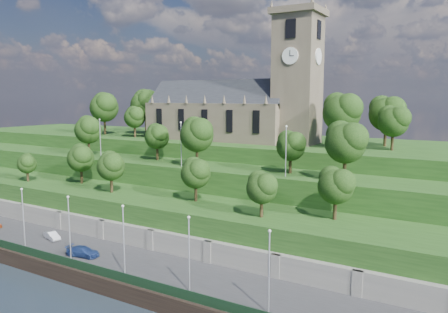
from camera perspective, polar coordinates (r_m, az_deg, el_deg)
The scene contains 16 objects.
ground at distance 63.51m, azimuth -19.84°, elevation -15.26°, with size 320.00×320.00×0.00m, color #1B222B.
promenade at distance 66.80m, azimuth -15.83°, elevation -12.99°, with size 160.00×12.00×2.00m, color #2D2D30.
quay_wall at distance 63.06m, azimuth -19.92°, elevation -14.35°, with size 160.00×0.50×2.20m, color black.
fence at distance 62.91m, azimuth -19.52°, elevation -12.92°, with size 160.00×0.10×1.20m, color #15301B.
retaining_wall at distance 70.30m, azimuth -12.31°, elevation -10.51°, with size 160.00×2.10×5.00m.
embankment_lower at distance 74.18m, azimuth -9.16°, elevation -8.24°, with size 160.00×12.00×8.00m, color #1E4216.
embankment_upper at distance 82.16m, azimuth -4.30°, elevation -5.13°, with size 160.00×10.00×12.00m, color #1E4216.
hilltop at distance 99.51m, azimuth 2.58°, elevation -1.95°, with size 160.00×32.00×15.00m, color #1E4216.
church at distance 94.16m, azimuth 1.92°, elevation 6.69°, with size 38.60×12.35×27.60m.
trees_lower at distance 71.55m, azimuth -8.13°, elevation -1.63°, with size 63.97×8.66×7.54m.
trees_upper at distance 77.29m, azimuth -2.50°, elevation 2.83°, with size 60.87×8.41×8.92m.
trees_hilltop at distance 95.41m, azimuth -0.67°, elevation 6.30°, with size 74.34×15.67×11.31m.
lamp_posts_promenade at distance 64.12m, azimuth -19.57°, elevation -8.24°, with size 60.36×0.36×9.07m.
lamp_posts_upper at distance 78.01m, azimuth -5.63°, elevation 2.07°, with size 40.36×0.36×8.02m.
car_middle at distance 75.11m, azimuth -21.54°, elevation -9.60°, with size 1.29×3.71×1.22m, color #B5B4B9.
car_right at distance 66.15m, azimuth -17.95°, elevation -11.72°, with size 1.98×4.86×1.41m, color navy.
Camera 1 is at (45.64, -36.78, 24.44)m, focal length 35.00 mm.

